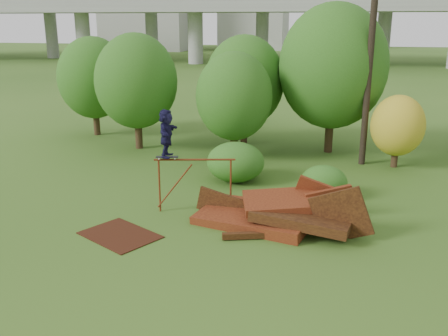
% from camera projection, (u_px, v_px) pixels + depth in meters
% --- Properties ---
extents(ground, '(240.00, 240.00, 0.00)m').
position_uv_depth(ground, '(236.00, 242.00, 14.38)').
color(ground, '#2D5116').
rests_on(ground, ground).
extents(scrap_pile, '(5.66, 3.11, 1.94)m').
position_uv_depth(scrap_pile, '(277.00, 214.00, 15.50)').
color(scrap_pile, '#40140B').
rests_on(scrap_pile, ground).
extents(grind_rail, '(2.60, 0.67, 1.82)m').
position_uv_depth(grind_rail, '(195.00, 174.00, 16.37)').
color(grind_rail, maroon).
rests_on(grind_rail, ground).
extents(skateboard, '(0.75, 0.35, 0.07)m').
position_uv_depth(skateboard, '(167.00, 157.00, 16.20)').
color(skateboard, black).
rests_on(skateboard, grind_rail).
extents(skater, '(0.62, 1.49, 1.56)m').
position_uv_depth(skater, '(166.00, 133.00, 15.97)').
color(skater, '#161337').
rests_on(skater, skateboard).
extents(flat_plate, '(2.71, 2.47, 0.03)m').
position_uv_depth(flat_plate, '(120.00, 235.00, 14.82)').
color(flat_plate, '#35170B').
rests_on(flat_plate, ground).
extents(tree_0, '(3.99, 3.99, 5.63)m').
position_uv_depth(tree_0, '(136.00, 81.00, 24.06)').
color(tree_0, black).
rests_on(tree_0, ground).
extents(tree_1, '(3.97, 3.97, 5.52)m').
position_uv_depth(tree_1, '(244.00, 81.00, 24.82)').
color(tree_1, black).
rests_on(tree_1, ground).
extents(tree_2, '(3.45, 3.45, 4.87)m').
position_uv_depth(tree_2, '(234.00, 96.00, 22.33)').
color(tree_2, black).
rests_on(tree_2, ground).
extents(tree_3, '(5.04, 5.04, 7.00)m').
position_uv_depth(tree_3, '(333.00, 67.00, 23.14)').
color(tree_3, black).
rests_on(tree_3, ground).
extents(tree_4, '(2.28, 2.28, 3.15)m').
position_uv_depth(tree_4, '(398.00, 126.00, 21.28)').
color(tree_4, black).
rests_on(tree_4, ground).
extents(tree_6, '(3.85, 3.85, 5.37)m').
position_uv_depth(tree_6, '(93.00, 78.00, 27.08)').
color(tree_6, black).
rests_on(tree_6, ground).
extents(shrub_left, '(2.28, 2.11, 1.58)m').
position_uv_depth(shrub_left, '(236.00, 162.00, 19.63)').
color(shrub_left, '#244B14').
rests_on(shrub_left, ground).
extents(shrub_right, '(1.68, 1.54, 1.19)m').
position_uv_depth(shrub_right, '(324.00, 182.00, 17.84)').
color(shrub_right, '#244B14').
rests_on(shrub_right, ground).
extents(utility_pole, '(1.40, 0.28, 10.05)m').
position_uv_depth(utility_pole, '(371.00, 47.00, 20.81)').
color(utility_pole, black).
rests_on(utility_pole, ground).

